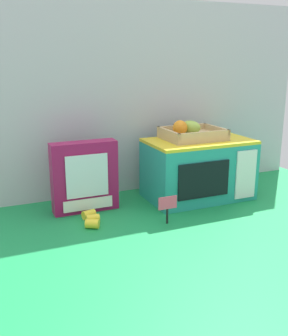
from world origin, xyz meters
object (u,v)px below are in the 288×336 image
at_px(price_sign, 168,206).
at_px(loose_toy_banana, 91,219).
at_px(food_groups_crate, 191,133).
at_px(cookie_set_box, 85,177).
at_px(toy_microwave, 198,169).

distance_m(price_sign, loose_toy_banana, 0.27).
bearing_deg(food_groups_crate, loose_toy_banana, -165.65).
bearing_deg(cookie_set_box, food_groups_crate, -1.58).
xyz_separation_m(toy_microwave, food_groups_crate, (-0.03, 0.03, 0.15)).
bearing_deg(toy_microwave, price_sign, -140.36).
height_order(toy_microwave, cookie_set_box, cookie_set_box).
bearing_deg(cookie_set_box, price_sign, -45.98).
distance_m(cookie_set_box, loose_toy_banana, 0.17).
bearing_deg(food_groups_crate, cookie_set_box, 178.42).
bearing_deg(price_sign, food_groups_crate, 46.51).
relative_size(food_groups_crate, cookie_set_box, 0.88).
bearing_deg(food_groups_crate, toy_microwave, -46.12).
relative_size(price_sign, loose_toy_banana, 0.76).
distance_m(toy_microwave, loose_toy_banana, 0.50).
height_order(food_groups_crate, loose_toy_banana, food_groups_crate).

